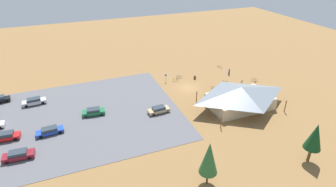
# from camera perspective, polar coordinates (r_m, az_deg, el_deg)

# --- Properties ---
(ground) EXTENTS (160.00, 160.00, 0.00)m
(ground) POSITION_cam_1_polar(r_m,az_deg,el_deg) (66.63, 4.17, 1.18)
(ground) COLOR olive
(ground) RESTS_ON ground
(parking_lot_asphalt) EXTENTS (43.79, 31.62, 0.05)m
(parking_lot_asphalt) POSITION_cam_1_polar(r_m,az_deg,el_deg) (58.08, -19.96, -4.97)
(parking_lot_asphalt) COLOR #56565B
(parking_lot_asphalt) RESTS_ON ground
(bike_pavilion) EXTENTS (15.70, 10.65, 4.71)m
(bike_pavilion) POSITION_cam_1_polar(r_m,az_deg,el_deg) (59.29, 14.89, -0.48)
(bike_pavilion) COLOR #C6B28E
(bike_pavilion) RESTS_ON ground
(trash_bin) EXTENTS (0.60, 0.60, 0.90)m
(trash_bin) POSITION_cam_1_polar(r_m,az_deg,el_deg) (71.26, 5.62, 3.38)
(trash_bin) COLOR brown
(trash_bin) RESTS_ON ground
(lot_sign) EXTENTS (0.56, 0.08, 2.20)m
(lot_sign) POSITION_cam_1_polar(r_m,az_deg,el_deg) (68.86, -0.46, 3.49)
(lot_sign) COLOR #99999E
(lot_sign) RESTS_ON ground
(pine_west) EXTENTS (2.62, 2.62, 7.06)m
(pine_west) POSITION_cam_1_polar(r_m,az_deg,el_deg) (47.47, 28.32, -7.95)
(pine_west) COLOR brown
(pine_west) RESTS_ON ground
(pine_mideast) EXTENTS (2.64, 2.64, 7.27)m
(pine_mideast) POSITION_cam_1_polar(r_m,az_deg,el_deg) (38.76, 8.55, -13.16)
(pine_mideast) COLOR brown
(pine_mideast) RESTS_ON ground
(bicycle_teal_near_porch) EXTENTS (1.44, 1.02, 0.81)m
(bicycle_teal_near_porch) POSITION_cam_1_polar(r_m,az_deg,el_deg) (67.72, 12.61, 1.34)
(bicycle_teal_near_porch) COLOR black
(bicycle_teal_near_porch) RESTS_ON ground
(bicycle_orange_back_row) EXTENTS (1.25, 1.25, 0.82)m
(bicycle_orange_back_row) POSITION_cam_1_polar(r_m,az_deg,el_deg) (73.15, 17.58, 2.74)
(bicycle_orange_back_row) COLOR black
(bicycle_orange_back_row) RESTS_ON ground
(bicycle_yellow_lone_east) EXTENTS (1.66, 0.48, 0.78)m
(bicycle_yellow_lone_east) POSITION_cam_1_polar(r_m,az_deg,el_deg) (69.77, 1.58, 2.85)
(bicycle_yellow_lone_east) COLOR black
(bicycle_yellow_lone_east) RESTS_ON ground
(bicycle_silver_yard_left) EXTENTS (1.06, 1.36, 0.79)m
(bicycle_silver_yard_left) POSITION_cam_1_polar(r_m,az_deg,el_deg) (69.93, 11.81, 2.32)
(bicycle_silver_yard_left) COLOR black
(bicycle_silver_yard_left) RESTS_ON ground
(bicycle_blue_edge_south) EXTENTS (0.62, 1.64, 0.79)m
(bicycle_blue_edge_south) POSITION_cam_1_polar(r_m,az_deg,el_deg) (66.55, 9.50, 1.16)
(bicycle_blue_edge_south) COLOR black
(bicycle_blue_edge_south) RESTS_ON ground
(bicycle_purple_mid_cluster) EXTENTS (0.94, 1.36, 0.78)m
(bicycle_purple_mid_cluster) POSITION_cam_1_polar(r_m,az_deg,el_deg) (79.10, 10.74, 5.50)
(bicycle_purple_mid_cluster) COLOR black
(bicycle_purple_mid_cluster) RESTS_ON ground
(bicycle_black_yard_center) EXTENTS (1.71, 0.48, 0.86)m
(bicycle_black_yard_center) POSITION_cam_1_polar(r_m,az_deg,el_deg) (71.40, 2.37, 3.48)
(bicycle_black_yard_center) COLOR black
(bicycle_black_yard_center) RESTS_ON ground
(bicycle_red_lone_west) EXTENTS (1.43, 1.20, 0.90)m
(bicycle_red_lone_west) POSITION_cam_1_polar(r_m,az_deg,el_deg) (70.95, 15.14, 2.32)
(bicycle_red_lone_west) COLOR black
(bicycle_red_lone_west) RESTS_ON ground
(car_red_second_row) EXTENTS (4.53, 2.08, 1.47)m
(car_red_second_row) POSITION_cam_1_polar(r_m,az_deg,el_deg) (56.43, -30.70, -7.68)
(car_red_second_row) COLOR red
(car_red_second_row) RESTS_ON parking_lot_asphalt
(car_silver_end_stall) EXTENTS (4.86, 2.08, 1.45)m
(car_silver_end_stall) POSITION_cam_1_polar(r_m,az_deg,el_deg) (65.83, -26.16, -1.47)
(car_silver_end_stall) COLOR #BCBCC1
(car_silver_end_stall) RESTS_ON parking_lot_asphalt
(car_tan_front_row) EXTENTS (4.55, 1.96, 1.34)m
(car_tan_front_row) POSITION_cam_1_polar(r_m,az_deg,el_deg) (56.23, -1.94, -3.39)
(car_tan_front_row) COLOR tan
(car_tan_front_row) RESTS_ON parking_lot_asphalt
(car_blue_by_curb) EXTENTS (4.86, 2.07, 1.28)m
(car_blue_by_curb) POSITION_cam_1_polar(r_m,az_deg,el_deg) (54.55, -23.46, -7.16)
(car_blue_by_curb) COLOR #1E42B2
(car_blue_by_curb) RESTS_ON parking_lot_asphalt
(car_maroon_back_corner) EXTENTS (4.85, 2.05, 1.42)m
(car_maroon_back_corner) POSITION_cam_1_polar(r_m,az_deg,el_deg) (50.88, -28.76, -11.18)
(car_maroon_back_corner) COLOR maroon
(car_maroon_back_corner) RESTS_ON parking_lot_asphalt
(car_green_far_end) EXTENTS (4.64, 2.34, 1.34)m
(car_green_far_end) POSITION_cam_1_polar(r_m,az_deg,el_deg) (57.57, -15.27, -3.66)
(car_green_far_end) COLOR #1E6B3D
(car_green_far_end) RESTS_ON parking_lot_asphalt
(visitor_near_lot) EXTENTS (0.36, 0.36, 1.82)m
(visitor_near_lot) POSITION_cam_1_polar(r_m,az_deg,el_deg) (74.94, 12.65, 4.51)
(visitor_near_lot) COLOR #2D3347
(visitor_near_lot) RESTS_ON ground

